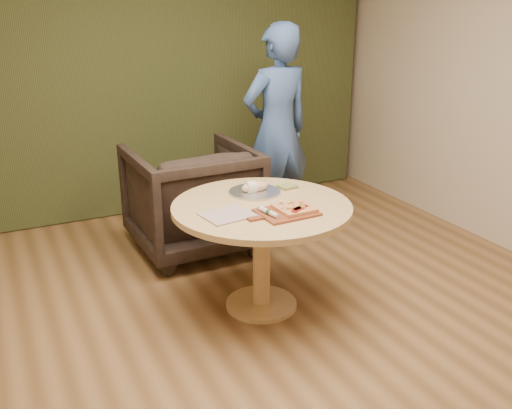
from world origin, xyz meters
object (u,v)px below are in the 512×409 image
object	(u,v)px
serving_tray	(255,192)
armchair	(192,193)
pizza_paddle	(285,213)
cutlery_roll	(269,212)
pedestal_table	(262,224)
flatbread_pizza	(295,208)
person_standing	(277,130)
bread_roll	(253,187)

from	to	relation	value
serving_tray	armchair	xyz separation A→B (m)	(-0.14, 0.91, -0.27)
pizza_paddle	cutlery_roll	size ratio (longest dim) A/B	2.27
pedestal_table	pizza_paddle	xyz separation A→B (m)	(0.05, -0.22, 0.15)
flatbread_pizza	person_standing	xyz separation A→B (m)	(0.64, 1.45, 0.14)
armchair	person_standing	size ratio (longest dim) A/B	0.54
cutlery_roll	bread_roll	world-z (taller)	bread_roll
bread_roll	armchair	distance (m)	0.97
cutlery_roll	person_standing	xyz separation A→B (m)	(0.82, 1.45, 0.14)
person_standing	bread_roll	bearing A→B (deg)	48.76
pedestal_table	serving_tray	xyz separation A→B (m)	(0.06, 0.22, 0.15)
flatbread_pizza	person_standing	size ratio (longest dim) A/B	0.13
pedestal_table	pizza_paddle	size ratio (longest dim) A/B	2.60
flatbread_pizza	person_standing	world-z (taller)	person_standing
cutlery_roll	bread_roll	xyz separation A→B (m)	(0.11, 0.44, 0.01)
flatbread_pizza	person_standing	bearing A→B (deg)	66.17
person_standing	serving_tray	bearing A→B (deg)	49.10
cutlery_roll	pizza_paddle	bearing A→B (deg)	-10.66
bread_roll	person_standing	xyz separation A→B (m)	(0.71, 1.00, 0.12)
pizza_paddle	serving_tray	distance (m)	0.44
pedestal_table	pizza_paddle	distance (m)	0.27
bread_roll	person_standing	world-z (taller)	person_standing
cutlery_roll	armchair	xyz separation A→B (m)	(-0.02, 1.35, -0.29)
pizza_paddle	person_standing	xyz separation A→B (m)	(0.71, 1.45, 0.16)
flatbread_pizza	bread_roll	bearing A→B (deg)	99.18
pedestal_table	cutlery_roll	xyz separation A→B (m)	(-0.06, -0.22, 0.17)
pedestal_table	person_standing	bearing A→B (deg)	58.25
person_standing	armchair	bearing A→B (deg)	0.56
pedestal_table	armchair	distance (m)	1.14
flatbread_pizza	armchair	world-z (taller)	armchair
armchair	person_standing	distance (m)	0.95
pizza_paddle	pedestal_table	bearing A→B (deg)	101.53
armchair	pedestal_table	bearing A→B (deg)	92.67
pizza_paddle	cutlery_roll	xyz separation A→B (m)	(-0.11, -0.00, 0.02)
pedestal_table	bread_roll	distance (m)	0.29
bread_roll	cutlery_roll	bearing A→B (deg)	-103.81
cutlery_roll	armchair	distance (m)	1.38
cutlery_roll	person_standing	world-z (taller)	person_standing
bread_roll	person_standing	size ratio (longest dim) A/B	0.11
flatbread_pizza	armchair	size ratio (longest dim) A/B	0.23
serving_tray	pizza_paddle	bearing A→B (deg)	-90.46
serving_tray	person_standing	bearing A→B (deg)	55.02
cutlery_roll	person_standing	distance (m)	1.67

